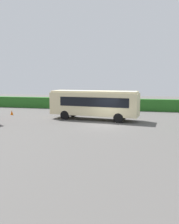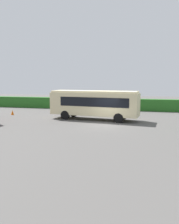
% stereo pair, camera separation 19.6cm
% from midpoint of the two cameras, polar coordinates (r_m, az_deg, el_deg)
% --- Properties ---
extents(ground_plane, '(87.77, 87.77, 0.00)m').
position_cam_midpoint_polar(ground_plane, '(22.47, 4.00, -3.20)').
color(ground_plane, '#514F4C').
extents(bus_cream, '(9.98, 3.55, 3.18)m').
position_cam_midpoint_polar(bus_cream, '(25.22, 1.38, 2.23)').
color(bus_cream, beige).
rests_on(bus_cream, ground_plane).
extents(hedge_row, '(55.89, 1.07, 1.68)m').
position_cam_midpoint_polar(hedge_row, '(33.85, 7.27, 1.90)').
color(hedge_row, '#276521').
rests_on(hedge_row, ground_plane).
extents(traffic_cone, '(0.36, 0.36, 0.60)m').
position_cam_midpoint_polar(traffic_cone, '(30.49, -18.42, -0.11)').
color(traffic_cone, orange).
rests_on(traffic_cone, ground_plane).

